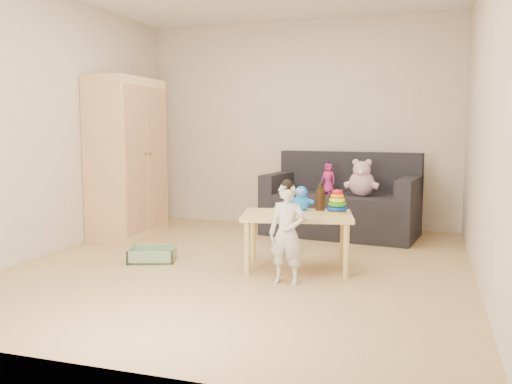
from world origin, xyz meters
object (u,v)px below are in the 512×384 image
(play_table, at_px, (297,241))
(toddler, at_px, (287,235))
(sofa, at_px, (340,214))
(wardrobe, at_px, (127,158))

(play_table, relative_size, toddler, 1.19)
(sofa, bearing_deg, toddler, -84.77)
(play_table, bearing_deg, wardrobe, 157.57)
(wardrobe, height_order, play_table, wardrobe)
(wardrobe, relative_size, play_table, 1.91)
(wardrobe, relative_size, toddler, 2.28)
(play_table, distance_m, toddler, 0.49)
(sofa, bearing_deg, play_table, -86.40)
(sofa, relative_size, play_table, 1.82)
(sofa, height_order, play_table, play_table)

